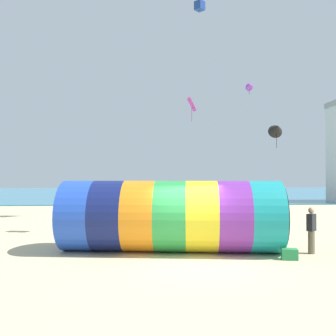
{
  "coord_description": "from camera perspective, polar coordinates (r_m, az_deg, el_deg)",
  "views": [
    {
      "loc": [
        -1.28,
        -11.8,
        2.85
      ],
      "look_at": [
        -0.53,
        3.99,
        3.1
      ],
      "focal_mm": 40.0,
      "sensor_mm": 36.0,
      "label": 1
    }
  ],
  "objects": [
    {
      "name": "kite_handler",
      "position": [
        14.49,
        21.01,
        -8.8
      ],
      "size": [
        0.41,
        0.41,
        1.66
      ],
      "color": "#726651",
      "rests_on": "ground"
    },
    {
      "name": "ground_plane",
      "position": [
        12.21,
        3.48,
        -14.4
      ],
      "size": [
        120.0,
        120.0,
        0.0
      ],
      "primitive_type": "plane",
      "color": "#CCBA8C"
    },
    {
      "name": "kite_magenta_diamond",
      "position": [
        28.57,
        3.64,
        9.6
      ],
      "size": [
        0.66,
        0.85,
        1.84
      ],
      "color": "#D1339E"
    },
    {
      "name": "kite_purple_parafoil",
      "position": [
        26.77,
        12.26,
        11.93
      ],
      "size": [
        0.9,
        1.49,
        0.75
      ],
      "color": "purple"
    },
    {
      "name": "sea",
      "position": [
        53.62,
        -1.35,
        -3.88
      ],
      "size": [
        120.0,
        40.0,
        0.1
      ],
      "primitive_type": "cube",
      "color": "teal",
      "rests_on": "ground"
    },
    {
      "name": "giant_inflatable_tube",
      "position": [
        13.9,
        0.5,
        -7.32
      ],
      "size": [
        8.22,
        3.42,
        2.59
      ],
      "color": "blue",
      "rests_on": "ground"
    },
    {
      "name": "kite_black_delta",
      "position": [
        30.37,
        16.2,
        5.77
      ],
      "size": [
        1.25,
        1.5,
        2.19
      ],
      "color": "black"
    },
    {
      "name": "cooler_box",
      "position": [
        13.37,
        18.02,
        -12.37
      ],
      "size": [
        0.58,
        0.46,
        0.36
      ],
      "primitive_type": "cube",
      "rotation": [
        0.0,
        0.0,
        2.93
      ],
      "color": "#268C4C",
      "rests_on": "ground"
    },
    {
      "name": "bystander_near_water",
      "position": [
        25.24,
        -14.22,
        -5.38
      ],
      "size": [
        0.36,
        0.42,
        1.69
      ],
      "color": "#726651",
      "rests_on": "ground"
    }
  ]
}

